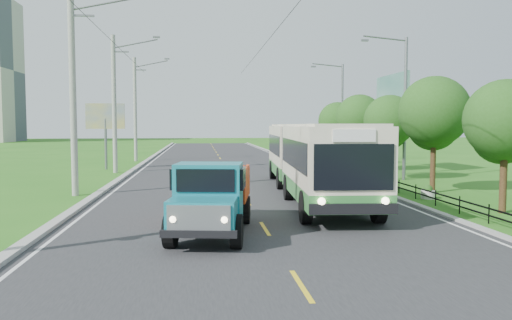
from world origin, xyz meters
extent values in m
plane|color=#276518|center=(0.00, 0.00, 0.00)|extent=(240.00, 240.00, 0.00)
cube|color=#28282B|center=(0.00, 20.00, 0.01)|extent=(14.00, 120.00, 0.02)
cube|color=#9E9E99|center=(-7.20, 20.00, 0.07)|extent=(0.40, 120.00, 0.15)
cube|color=#9E9E99|center=(7.15, 20.00, 0.05)|extent=(0.30, 120.00, 0.10)
cube|color=silver|center=(-6.65, 20.00, 0.02)|extent=(0.12, 120.00, 0.00)
cube|color=silver|center=(6.65, 20.00, 0.02)|extent=(0.12, 120.00, 0.00)
cube|color=yellow|center=(0.00, 0.00, 0.02)|extent=(0.12, 2.20, 0.00)
cube|color=black|center=(8.00, 14.00, 0.30)|extent=(0.04, 40.00, 0.60)
cylinder|color=gray|center=(-8.30, 9.00, 5.00)|extent=(0.32, 0.32, 10.00)
cube|color=slate|center=(-7.80, 9.00, 8.80)|extent=(1.20, 0.10, 0.10)
cylinder|color=gray|center=(-8.30, 21.00, 5.00)|extent=(0.32, 0.32, 10.00)
cube|color=slate|center=(-7.80, 21.00, 8.80)|extent=(1.20, 0.10, 0.10)
cube|color=slate|center=(-5.20, 21.00, 9.90)|extent=(0.50, 0.18, 0.12)
cylinder|color=gray|center=(-8.30, 33.00, 5.00)|extent=(0.32, 0.32, 10.00)
cube|color=slate|center=(-7.80, 33.00, 8.80)|extent=(1.20, 0.10, 0.10)
cube|color=slate|center=(-5.20, 33.00, 9.90)|extent=(0.50, 0.18, 0.12)
cylinder|color=#382314|center=(9.80, 2.00, 1.48)|extent=(0.28, 0.28, 2.97)
sphere|color=#234F16|center=(9.80, 2.00, 3.71)|extent=(3.18, 3.18, 3.18)
sphere|color=#234F16|center=(10.00, 2.50, 3.07)|extent=(2.33, 2.33, 2.33)
cylinder|color=#382314|center=(9.80, 8.00, 1.68)|extent=(0.28, 0.28, 3.36)
sphere|color=#234F16|center=(9.80, 8.00, 4.20)|extent=(3.60, 3.60, 3.60)
sphere|color=#234F16|center=(10.00, 8.50, 3.48)|extent=(2.64, 2.64, 2.64)
cylinder|color=#382314|center=(9.80, 14.00, 1.51)|extent=(0.28, 0.28, 3.02)
sphere|color=#234F16|center=(9.80, 14.00, 3.78)|extent=(3.24, 3.24, 3.24)
sphere|color=#234F16|center=(10.00, 14.50, 3.13)|extent=(2.38, 2.38, 2.38)
cylinder|color=#382314|center=(9.80, 20.00, 1.62)|extent=(0.28, 0.28, 3.25)
sphere|color=#234F16|center=(9.80, 20.00, 4.06)|extent=(3.48, 3.48, 3.48)
sphere|color=#234F16|center=(10.00, 20.50, 3.36)|extent=(2.55, 2.55, 2.55)
cylinder|color=#382314|center=(9.80, 26.00, 1.54)|extent=(0.28, 0.28, 3.08)
sphere|color=#234F16|center=(9.80, 26.00, 3.85)|extent=(3.30, 3.30, 3.30)
sphere|color=#234F16|center=(10.00, 26.50, 3.19)|extent=(2.42, 2.42, 2.42)
cylinder|color=slate|center=(10.80, 14.00, 4.50)|extent=(0.20, 0.20, 9.00)
cylinder|color=slate|center=(9.40, 14.00, 8.90)|extent=(2.80, 0.10, 0.34)
cube|color=slate|center=(8.10, 14.00, 8.75)|extent=(0.45, 0.16, 0.12)
cylinder|color=slate|center=(10.80, 28.00, 4.50)|extent=(0.20, 0.20, 9.00)
cylinder|color=slate|center=(9.40, 28.00, 8.90)|extent=(2.80, 0.10, 0.34)
cube|color=slate|center=(8.10, 28.00, 8.75)|extent=(0.45, 0.16, 0.12)
cylinder|color=silver|center=(8.60, 6.00, 0.20)|extent=(0.64, 0.64, 0.40)
sphere|color=#234F16|center=(8.60, 6.00, 0.45)|extent=(0.44, 0.44, 0.44)
cylinder|color=silver|center=(8.60, 14.00, 0.20)|extent=(0.64, 0.64, 0.40)
sphere|color=#234F16|center=(8.60, 14.00, 0.45)|extent=(0.44, 0.44, 0.44)
cylinder|color=silver|center=(8.60, 22.00, 0.20)|extent=(0.64, 0.64, 0.40)
sphere|color=#234F16|center=(8.60, 22.00, 0.45)|extent=(0.44, 0.44, 0.44)
cylinder|color=slate|center=(-9.50, 24.00, 2.00)|extent=(0.20, 0.20, 4.00)
cube|color=yellow|center=(-9.50, 24.00, 4.20)|extent=(3.00, 0.15, 2.00)
cylinder|color=slate|center=(12.30, 17.50, 2.50)|extent=(0.24, 0.24, 5.00)
cylinder|color=slate|center=(12.30, 22.50, 2.50)|extent=(0.24, 0.24, 5.00)
cube|color=#144C47|center=(12.30, 20.00, 5.80)|extent=(0.20, 6.00, 3.00)
cube|color=#327D36|center=(3.03, 3.34, 0.91)|extent=(3.46, 8.79, 0.63)
cube|color=beige|center=(3.03, 3.34, 2.34)|extent=(3.46, 8.79, 2.22)
cube|color=black|center=(3.03, 3.34, 2.35)|extent=(3.46, 8.11, 1.09)
cube|color=#327D36|center=(3.68, 12.79, 0.91)|extent=(3.42, 8.22, 0.63)
cube|color=beige|center=(3.68, 12.79, 2.34)|extent=(3.42, 8.22, 2.22)
cube|color=black|center=(3.68, 12.79, 2.35)|extent=(3.42, 7.54, 1.09)
cube|color=#4C4C4C|center=(3.37, 8.21, 2.02)|extent=(2.77, 1.33, 2.73)
cube|color=black|center=(2.74, -0.99, 2.15)|extent=(2.58, 0.25, 1.49)
cylinder|color=black|center=(1.55, 0.73, 0.60)|extent=(0.45, 1.22, 1.19)
cylinder|color=black|center=(4.14, 0.55, 0.60)|extent=(0.45, 1.22, 1.19)
cylinder|color=black|center=(1.94, 6.35, 0.60)|extent=(0.45, 1.22, 1.19)
cylinder|color=black|center=(4.53, 6.17, 0.60)|extent=(0.45, 1.22, 1.19)
cylinder|color=black|center=(2.21, 10.24, 0.60)|extent=(0.45, 1.22, 1.19)
cylinder|color=black|center=(4.80, 10.07, 0.60)|extent=(0.45, 1.22, 1.19)
cylinder|color=black|center=(2.57, 15.52, 0.60)|extent=(0.45, 1.22, 1.19)
cylinder|color=black|center=(5.16, 15.34, 0.60)|extent=(0.45, 1.22, 1.19)
cube|color=#177A8A|center=(-2.10, -2.57, 0.99)|extent=(2.06, 1.54, 0.90)
cube|color=#177A8A|center=(-1.89, -1.24, 1.44)|extent=(2.18, 1.73, 1.80)
cube|color=black|center=(-1.89, -1.24, 1.89)|extent=(2.33, 1.50, 0.63)
cube|color=black|center=(-1.77, -0.53, 0.58)|extent=(1.74, 5.46, 0.22)
cube|color=#EF3F16|center=(-1.53, 0.98, 1.48)|extent=(2.47, 2.99, 1.17)
cylinder|color=black|center=(-3.00, -2.24, 0.49)|extent=(0.47, 1.03, 0.99)
cylinder|color=black|center=(-1.14, -2.54, 0.49)|extent=(0.47, 1.03, 0.99)
cylinder|color=black|center=(-2.43, 1.31, 0.49)|extent=(0.47, 1.03, 0.99)
cylinder|color=black|center=(-0.57, 1.01, 0.49)|extent=(0.47, 1.03, 0.99)
camera|label=1|loc=(-2.18, -16.41, 3.49)|focal=35.00mm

